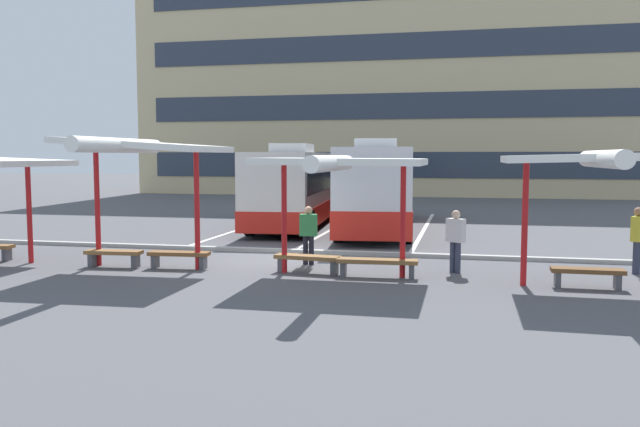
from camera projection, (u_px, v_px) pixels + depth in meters
ground_plane at (276, 260)px, 18.54m from camera, size 160.00×160.00×0.00m
terminal_building at (401, 60)px, 51.95m from camera, size 40.19×11.46×23.92m
coach_bus_0 at (298, 188)px, 27.93m from camera, size 3.41×11.57×3.46m
coach_bus_1 at (377, 188)px, 26.56m from camera, size 3.87×12.60×3.61m
lane_stripe_0 at (253, 225)px, 27.88m from camera, size 0.16×14.00×0.01m
lane_stripe_1 at (336, 227)px, 27.09m from camera, size 0.16×14.00×0.01m
lane_stripe_2 at (424, 229)px, 26.29m from camera, size 0.16×14.00×0.01m
waiting_shelter_1 at (140, 148)px, 16.78m from camera, size 3.88×4.75×3.45m
bench_1 at (114, 255)px, 17.34m from camera, size 1.55×0.54×0.45m
bench_2 at (179, 256)px, 17.11m from camera, size 1.65×0.56×0.45m
waiting_shelter_2 at (340, 164)px, 15.74m from camera, size 4.00×4.92×2.98m
bench_3 at (308, 260)px, 16.48m from camera, size 1.75×0.60×0.45m
bench_4 at (377, 263)px, 15.89m from camera, size 1.99×0.49×0.45m
waiting_shelter_3 at (594, 161)px, 14.10m from camera, size 3.75×4.54×3.08m
bench_5 at (587, 274)px, 14.56m from camera, size 1.57×0.43×0.45m
platform_kerb at (289, 251)px, 19.90m from camera, size 44.00×0.24×0.12m
waiting_passenger_0 at (638, 235)px, 16.29m from camera, size 0.43×0.53×1.69m
waiting_passenger_1 at (308, 231)px, 17.69m from camera, size 0.47×0.25×1.60m
waiting_passenger_2 at (456, 237)px, 16.43m from camera, size 0.51×0.44×1.60m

